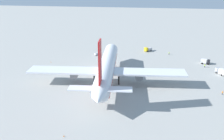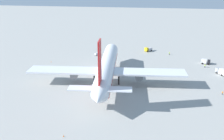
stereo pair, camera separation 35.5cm
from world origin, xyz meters
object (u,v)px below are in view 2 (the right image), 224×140
Objects in this scene: traffic_cone_1 at (51,62)px; traffic_cone_2 at (63,136)px; airliner at (107,68)px; service_truck_2 at (221,71)px; ground_worker_1 at (222,93)px; ground_worker_3 at (169,53)px; service_truck_0 at (205,61)px; service_truck_1 at (148,49)px; ground_worker_4 at (205,66)px; baggage_cart_0 at (97,54)px; traffic_cone_0 at (115,55)px.

traffic_cone_1 is 1.00× the size of traffic_cone_2.
airliner reaches higher than service_truck_2.
ground_worker_1 is at bearing 168.50° from service_truck_2.
traffic_cone_2 is at bearing 136.70° from service_truck_2.
ground_worker_3 is 99.42m from traffic_cone_2.
service_truck_0 reaches higher than ground_worker_1.
airliner is at bearing -124.91° from traffic_cone_1.
ground_worker_4 is at bearing -132.46° from service_truck_1.
service_truck_0 is 37.55m from service_truck_1.
airliner reaches higher than baggage_cart_0.
airliner is at bearing 148.99° from ground_worker_3.
traffic_cone_2 is (-43.36, 5.60, -6.63)m from airliner.
ground_worker_1 is at bearing -54.75° from traffic_cone_2.
baggage_cart_0 is at bearing 83.25° from service_truck_0.
ground_worker_3 is 0.95× the size of ground_worker_4.
traffic_cone_0 is at bearing 72.06° from ground_worker_4.
airliner is 58.34m from service_truck_1.
ground_worker_4 is 82.35m from traffic_cone_1.
service_truck_0 is at bearing -0.43° from ground_worker_1.
ground_worker_4 reaches higher than ground_worker_1.
baggage_cart_0 is at bearing 100.09° from ground_worker_3.
ground_worker_3 reaches higher than baggage_cart_0.
traffic_cone_0 is (25.62, 55.30, -1.35)m from service_truck_2.
baggage_cart_0 is 5.18× the size of traffic_cone_1.
baggage_cart_0 is 11.12m from traffic_cone_0.
airliner is at bearing -7.36° from traffic_cone_2.
airliner is 56.17m from service_truck_2.
traffic_cone_0 is 1.00× the size of traffic_cone_1.
ground_worker_3 is 3.08× the size of traffic_cone_0.
airliner reaches higher than service_truck_1.
service_truck_2 is (18.57, -52.75, -5.28)m from airliner.
ground_worker_3 is at bearing -69.16° from traffic_cone_1.
traffic_cone_2 is (-37.77, 53.44, -0.55)m from ground_worker_1.
ground_worker_3 is at bearing -80.60° from traffic_cone_0.
ground_worker_1 reaches higher than traffic_cone_0.
airliner is 39.22× the size of ground_worker_4.
service_truck_2 is at bearing -109.40° from baggage_cart_0.
ground_worker_3 is 32.78m from traffic_cone_0.
service_truck_2 is 11.32m from ground_worker_4.
baggage_cart_0 is 1.76× the size of ground_worker_1.
service_truck_2 is 11.49× the size of traffic_cone_2.
service_truck_0 is 1.81× the size of baggage_cart_0.
ground_worker_1 is at bearing -178.33° from ground_worker_4.
traffic_cone_2 is at bearing 159.15° from ground_worker_3.
baggage_cart_0 is at bearing 102.10° from traffic_cone_0.
service_truck_2 is at bearing -135.94° from service_truck_1.
service_truck_2 is 2.22× the size of baggage_cart_0.
ground_worker_3 is 69.78m from traffic_cone_1.
baggage_cart_0 is 77.48m from ground_worker_1.
ground_worker_4 is at bearing -141.36° from ground_worker_3.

